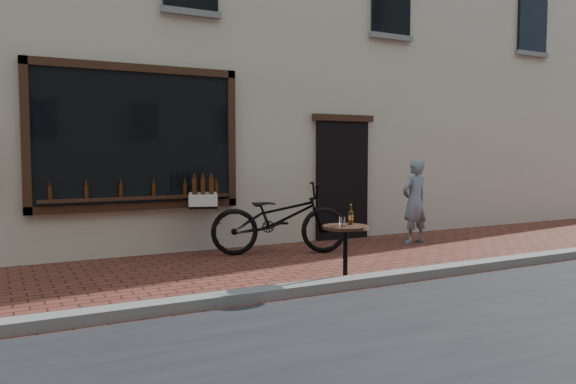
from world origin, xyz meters
name	(u,v)px	position (x,y,z in m)	size (l,w,h in m)	color
ground	(369,290)	(0.00, 0.00, 0.00)	(90.00, 90.00, 0.00)	#56261B
kerb	(359,281)	(0.00, 0.20, 0.06)	(90.00, 0.25, 0.12)	slate
cargo_bicycle	(277,218)	(0.10, 2.62, 0.59)	(2.61, 1.47, 1.23)	black
bistro_table	(346,243)	(-0.10, 0.35, 0.52)	(0.57, 0.57, 0.98)	black
pedestrian	(415,201)	(2.76, 2.42, 0.75)	(0.55, 0.36, 1.50)	slate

